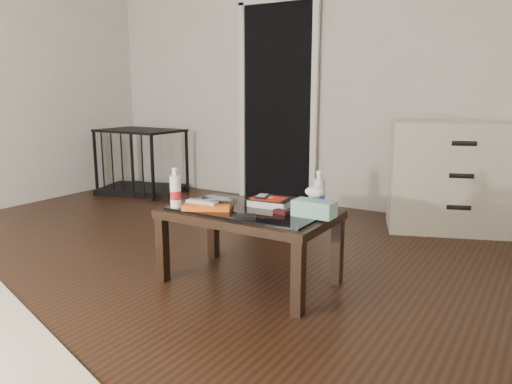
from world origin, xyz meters
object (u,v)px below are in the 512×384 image
textbook (271,202)px  tissue_box (314,209)px  water_bottle_right (319,191)px  water_bottle_left (175,188)px  dresser (466,177)px  pet_crate (142,172)px  coffee_table (249,219)px

textbook → tissue_box: 0.35m
textbook → water_bottle_right: water_bottle_right is taller
water_bottle_left → tissue_box: water_bottle_left is taller
textbook → dresser: bearing=59.7°
dresser → tissue_box: size_ratio=5.65×
dresser → pet_crate: (-3.39, -0.23, -0.22)m
textbook → water_bottle_right: bearing=-2.6°
dresser → pet_crate: 3.41m
pet_crate → coffee_table: bearing=-51.8°
textbook → water_bottle_left: bearing=-148.7°
tissue_box → pet_crate: bearing=150.8°
coffee_table → water_bottle_right: bearing=20.7°
water_bottle_left → water_bottle_right: 0.85m
pet_crate → water_bottle_left: bearing=-59.7°
dresser → tissue_box: 1.92m
pet_crate → water_bottle_right: (2.87, -1.51, 0.35)m
textbook → water_bottle_left: (-0.46, -0.34, 0.10)m
pet_crate → water_bottle_right: size_ratio=4.38×
dresser → pet_crate: bearing=163.5°
dresser → pet_crate: dresser is taller
coffee_table → water_bottle_right: water_bottle_right is taller
water_bottle_right → tissue_box: 0.14m
textbook → pet_crate: bearing=144.5°
coffee_table → textbook: 0.18m
dresser → water_bottle_left: (-1.30, -2.09, 0.13)m
textbook → water_bottle_right: size_ratio=1.05×
dresser → water_bottle_right: size_ratio=5.46×
water_bottle_left → pet_crate: bearing=138.4°
coffee_table → tissue_box: size_ratio=4.35×
textbook → water_bottle_right: 0.32m
coffee_table → dresser: size_ratio=0.77×
textbook → water_bottle_left: 0.58m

